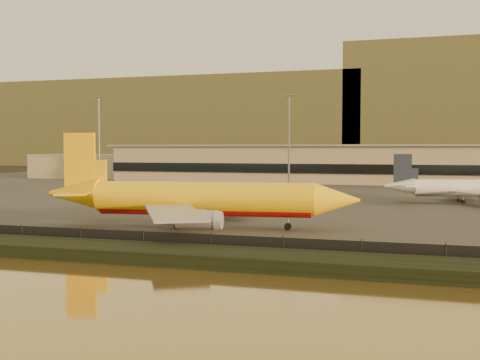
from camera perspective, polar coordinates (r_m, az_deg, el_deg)
name	(u,v)px	position (r m, az deg, el deg)	size (l,w,h in m)	color
ground	(230,238)	(78.18, -0.92, -5.54)	(900.00, 900.00, 0.00)	black
embankment	(179,255)	(62.34, -5.80, -7.11)	(320.00, 7.00, 1.40)	black
tarmac	(335,189)	(170.59, 9.01, -0.88)	(320.00, 220.00, 0.20)	#2D2D2D
perimeter_fence	(193,244)	(65.89, -4.44, -6.02)	(300.00, 0.05, 2.20)	black
terminal_building	(305,164)	(202.81, 6.18, 1.50)	(202.00, 25.00, 12.60)	tan
apron_light_masts	(386,131)	(148.82, 13.71, 4.52)	(152.20, 12.20, 25.40)	slate
distant_hills	(357,119)	(416.37, 11.00, 5.71)	(470.00, 160.00, 70.00)	brown
dhl_cargo_jet	(198,199)	(86.42, -3.99, -1.86)	(45.95, 44.69, 13.72)	yellow
white_narrowbody_jet	(470,188)	(134.20, 21.00, -0.75)	(35.22, 33.74, 10.22)	silver
gse_vehicle_yellow	(312,208)	(108.05, 6.88, -2.64)	(3.55, 1.60, 1.60)	yellow
gse_vehicle_white	(214,201)	(119.98, -2.43, -2.02)	(3.87, 1.74, 1.74)	silver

